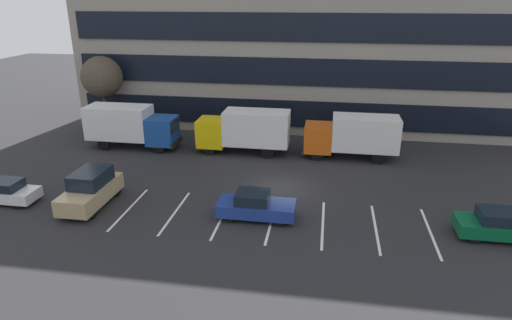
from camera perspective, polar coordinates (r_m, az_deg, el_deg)
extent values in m
plane|color=#262628|center=(28.64, 3.20, -3.59)|extent=(120.00, 120.00, 0.00)
cube|color=gray|center=(44.08, 6.24, 19.31)|extent=(40.41, 13.07, 21.60)
cube|color=black|center=(38.73, 5.13, 5.96)|extent=(38.80, 0.16, 2.30)
cube|color=black|center=(37.99, 5.31, 11.22)|extent=(38.80, 0.16, 2.30)
cube|color=black|center=(37.57, 5.49, 16.65)|extent=(38.80, 0.16, 2.30)
cube|color=silver|center=(26.93, -16.07, -6.06)|extent=(0.14, 5.40, 0.01)
cube|color=silver|center=(25.91, -10.41, -6.66)|extent=(0.14, 5.40, 0.01)
cube|color=silver|center=(25.16, -4.34, -7.23)|extent=(0.14, 5.40, 0.01)
cube|color=silver|center=(24.70, 2.05, -7.74)|extent=(0.14, 5.40, 0.01)
cube|color=silver|center=(24.55, 8.61, -8.16)|extent=(0.14, 5.40, 0.01)
cube|color=silver|center=(24.73, 15.17, -8.48)|extent=(0.14, 5.40, 0.01)
cube|color=silver|center=(25.21, 21.57, -8.68)|extent=(0.14, 5.40, 0.01)
cube|color=yellow|center=(35.01, -5.69, 3.60)|extent=(2.12, 2.31, 2.12)
cube|color=black|center=(35.17, -7.36, 4.33)|extent=(0.06, 1.94, 0.93)
cube|color=white|center=(34.14, 0.08, 4.18)|extent=(5.00, 2.41, 2.60)
cube|color=black|center=(35.58, -7.36, 2.27)|extent=(0.19, 2.31, 0.38)
cylinder|color=black|center=(34.43, -6.05, 1.44)|extent=(0.96, 0.29, 0.96)
cylinder|color=black|center=(36.24, -5.24, 2.46)|extent=(0.96, 0.29, 0.96)
cylinder|color=black|center=(33.55, 1.49, 1.03)|extent=(0.96, 0.29, 0.96)
cylinder|color=black|center=(35.41, 1.93, 2.09)|extent=(0.96, 0.29, 0.96)
cube|color=#D85914|center=(34.00, 8.03, 2.90)|extent=(2.06, 2.24, 2.06)
cube|color=black|center=(33.91, 6.35, 3.66)|extent=(0.06, 1.89, 0.91)
cube|color=white|center=(33.97, 13.91, 3.38)|extent=(4.86, 2.34, 2.52)
cube|color=black|center=(34.31, 6.16, 1.59)|extent=(0.19, 2.24, 0.37)
cylinder|color=black|center=(33.42, 7.89, 0.73)|extent=(0.94, 0.28, 0.94)
cylinder|color=black|center=(35.23, 7.99, 1.78)|extent=(0.94, 0.28, 0.94)
cylinder|color=black|center=(33.64, 15.44, 0.29)|extent=(0.94, 0.28, 0.94)
cylinder|color=black|center=(35.44, 15.17, 1.36)|extent=(0.94, 0.28, 0.94)
cube|color=#194799|center=(36.00, -11.99, 3.75)|extent=(2.13, 2.33, 2.13)
cube|color=black|center=(35.52, -10.46, 4.35)|extent=(0.06, 1.96, 0.94)
cube|color=white|center=(37.29, -17.22, 4.70)|extent=(5.05, 2.43, 2.62)
cube|color=black|center=(35.89, -10.22, 2.28)|extent=(0.19, 2.33, 0.39)
cylinder|color=black|center=(37.20, -11.33, 2.62)|extent=(0.97, 0.29, 0.97)
cylinder|color=black|center=(35.44, -12.43, 1.63)|extent=(0.97, 0.29, 0.97)
cylinder|color=black|center=(39.03, -17.68, 2.88)|extent=(0.97, 0.29, 0.97)
cylinder|color=black|center=(37.35, -19.01, 1.95)|extent=(0.97, 0.29, 0.97)
cube|color=navy|center=(24.67, 0.05, -6.22)|extent=(4.30, 1.80, 0.70)
cube|color=black|center=(24.42, -0.45, -4.82)|extent=(1.81, 1.58, 0.60)
cylinder|color=black|center=(25.34, 3.43, -6.24)|extent=(0.60, 0.22, 0.60)
cylinder|color=black|center=(23.96, 3.03, -7.90)|extent=(0.60, 0.22, 0.60)
cylinder|color=black|center=(25.72, -2.71, -5.79)|extent=(0.60, 0.22, 0.60)
cylinder|color=black|center=(24.37, -3.47, -7.40)|extent=(0.60, 0.22, 0.60)
cube|color=tan|center=(27.76, -20.54, -4.05)|extent=(1.96, 4.63, 0.96)
cube|color=black|center=(27.60, -20.54, -2.15)|extent=(1.73, 2.55, 0.86)
cylinder|color=black|center=(26.38, -20.33, -6.35)|extent=(0.22, 0.68, 0.68)
cylinder|color=black|center=(27.24, -23.51, -5.94)|extent=(0.22, 0.68, 0.68)
cylinder|color=black|center=(28.71, -17.53, -3.77)|extent=(0.22, 0.68, 0.68)
cylinder|color=black|center=(29.50, -20.53, -3.48)|extent=(0.22, 0.68, 0.68)
cube|color=#0C5933|center=(25.93, 28.92, -7.64)|extent=(4.24, 1.78, 0.69)
cube|color=black|center=(25.59, 28.72, -6.36)|extent=(1.78, 1.56, 0.59)
cylinder|color=black|center=(26.27, 25.50, -7.37)|extent=(0.59, 0.22, 0.59)
cylinder|color=black|center=(24.97, 26.39, -8.99)|extent=(0.59, 0.22, 0.59)
cube|color=white|center=(30.47, -29.64, -3.79)|extent=(3.91, 1.64, 0.64)
cube|color=black|center=(30.14, -29.55, -2.80)|extent=(1.64, 1.44, 0.55)
cylinder|color=black|center=(29.32, -28.46, -5.05)|extent=(0.55, 0.20, 0.55)
cylinder|color=black|center=(30.33, -26.90, -3.95)|extent=(0.55, 0.20, 0.55)
cylinder|color=#473323|center=(42.30, -18.77, 5.89)|extent=(0.28, 0.28, 3.52)
sphere|color=#4C4233|center=(41.66, -19.27, 10.09)|extent=(3.58, 3.58, 3.58)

